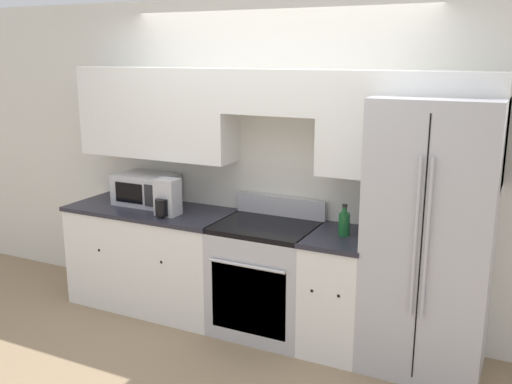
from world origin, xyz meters
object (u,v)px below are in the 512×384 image
refrigerator (431,237)px  bottle (344,223)px  microwave (146,189)px  oven_range (266,277)px

refrigerator → bottle: 0.61m
bottle → microwave: bearing=177.1°
oven_range → microwave: size_ratio=2.07×
microwave → oven_range: bearing=-4.9°
oven_range → refrigerator: (1.22, 0.04, 0.50)m
oven_range → bottle: (0.62, 0.01, 0.53)m
refrigerator → bottle: bearing=-177.6°
oven_range → refrigerator: bearing=1.8°
refrigerator → microwave: size_ratio=3.77×
microwave → bottle: 1.83m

